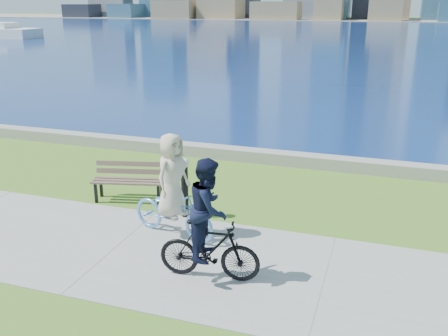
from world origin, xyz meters
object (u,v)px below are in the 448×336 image
(park_bench, at_px, (130,178))
(bollard_lamp, at_px, (185,184))
(cyclist_man, at_px, (209,230))
(cyclist_woman, at_px, (173,199))

(park_bench, height_order, bollard_lamp, bollard_lamp)
(park_bench, relative_size, bollard_lamp, 1.32)
(bollard_lamp, height_order, cyclist_man, cyclist_man)
(park_bench, relative_size, cyclist_woman, 0.85)
(cyclist_woman, height_order, cyclist_man, cyclist_man)
(park_bench, relative_size, cyclist_man, 0.84)
(cyclist_man, bearing_deg, park_bench, 41.33)
(cyclist_woman, relative_size, cyclist_man, 0.99)
(bollard_lamp, distance_m, cyclist_woman, 0.94)
(park_bench, height_order, cyclist_man, cyclist_man)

